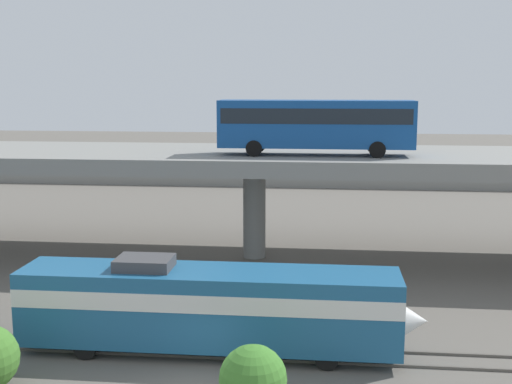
{
  "coord_description": "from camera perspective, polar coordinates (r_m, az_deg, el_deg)",
  "views": [
    {
      "loc": [
        4.62,
        -22.85,
        11.64
      ],
      "look_at": [
        -0.27,
        23.63,
        3.82
      ],
      "focal_mm": 46.24,
      "sensor_mm": 36.0,
      "label": 1
    }
  ],
  "objects": [
    {
      "name": "shrub_right",
      "position": [
        24.32,
        -0.26,
        -15.86
      ],
      "size": [
        2.45,
        2.45,
        2.45
      ],
      "primitive_type": "sphere",
      "color": "#3F7E2C",
      "rests_on": "ground_plane"
    },
    {
      "name": "train_locomotive",
      "position": [
        28.75,
        -2.49,
        -9.7
      ],
      "size": [
        17.45,
        3.04,
        4.18
      ],
      "color": "#1E5984",
      "rests_on": "ground_plane"
    },
    {
      "name": "transit_bus_on_overpass",
      "position": [
        41.12,
        5.21,
        6.05
      ],
      "size": [
        12.0,
        2.68,
        3.4
      ],
      "color": "#14478C",
      "rests_on": "highway_overpass"
    },
    {
      "name": "parked_car_4",
      "position": [
        76.68,
        9.51,
        2.53
      ],
      "size": [
        4.61,
        1.88,
        1.5
      ],
      "rotation": [
        0.0,
        0.0,
        3.14
      ],
      "color": "#515459",
      "rests_on": "pier_parking_lot"
    },
    {
      "name": "parked_car_3",
      "position": [
        89.04,
        -18.51,
        3.12
      ],
      "size": [
        4.05,
        2.0,
        1.5
      ],
      "rotation": [
        0.0,
        0.0,
        3.14
      ],
      "color": "#515459",
      "rests_on": "pier_parking_lot"
    },
    {
      "name": "harbor_water",
      "position": [
        101.62,
        3.36,
        2.91
      ],
      "size": [
        140.0,
        36.0,
        0.01
      ],
      "primitive_type": "cube",
      "color": "#2D5170",
      "rests_on": "ground_plane"
    },
    {
      "name": "parked_car_0",
      "position": [
        80.56,
        -6.39,
        2.93
      ],
      "size": [
        4.44,
        1.89,
        1.5
      ],
      "color": "#B7B7BC",
      "rests_on": "pier_parking_lot"
    },
    {
      "name": "pier_parking_lot",
      "position": [
        78.72,
        2.59,
        1.63
      ],
      "size": [
        76.24,
        10.97,
        1.73
      ],
      "primitive_type": "cube",
      "color": "gray",
      "rests_on": "ground_plane"
    },
    {
      "name": "parked_car_2",
      "position": [
        86.39,
        -14.79,
        3.12
      ],
      "size": [
        4.36,
        1.82,
        1.5
      ],
      "color": "#B7B7BC",
      "rests_on": "pier_parking_lot"
    },
    {
      "name": "parked_car_1",
      "position": [
        80.9,
        18.99,
        2.5
      ],
      "size": [
        4.02,
        1.96,
        1.5
      ],
      "rotation": [
        0.0,
        0.0,
        3.14
      ],
      "color": "navy",
      "rests_on": "pier_parking_lot"
    },
    {
      "name": "rail_strip_near",
      "position": [
        28.96,
        -3.79,
        -14.09
      ],
      "size": [
        110.0,
        0.12,
        0.12
      ],
      "primitive_type": "cube",
      "color": "#59544C",
      "rests_on": "ground_plane"
    },
    {
      "name": "rail_strip_far",
      "position": [
        30.24,
        -3.33,
        -13.03
      ],
      "size": [
        110.0,
        0.12,
        0.12
      ],
      "primitive_type": "cube",
      "color": "#59544C",
      "rests_on": "ground_plane"
    },
    {
      "name": "highway_overpass",
      "position": [
        43.41,
        -0.15,
        2.58
      ],
      "size": [
        96.0,
        11.16,
        7.13
      ],
      "color": "gray",
      "rests_on": "ground_plane"
    }
  ]
}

